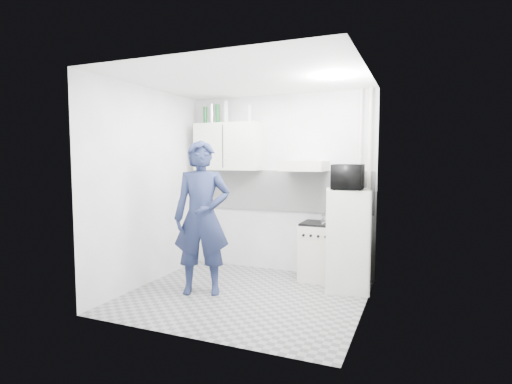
% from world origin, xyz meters
% --- Properties ---
extents(floor, '(2.80, 2.80, 0.00)m').
position_xyz_m(floor, '(0.00, 0.00, 0.00)').
color(floor, gray).
rests_on(floor, ground).
extents(ceiling, '(2.80, 2.80, 0.00)m').
position_xyz_m(ceiling, '(0.00, 0.00, 2.60)').
color(ceiling, white).
rests_on(ceiling, wall_back).
extents(wall_back, '(2.80, 0.00, 2.80)m').
position_xyz_m(wall_back, '(0.00, 1.25, 1.30)').
color(wall_back, white).
rests_on(wall_back, floor).
extents(wall_left, '(0.00, 2.60, 2.60)m').
position_xyz_m(wall_left, '(-1.40, 0.00, 1.30)').
color(wall_left, white).
rests_on(wall_left, floor).
extents(wall_right, '(0.00, 2.60, 2.60)m').
position_xyz_m(wall_right, '(1.40, 0.00, 1.30)').
color(wall_right, white).
rests_on(wall_right, floor).
extents(person, '(0.81, 0.68, 1.89)m').
position_xyz_m(person, '(-0.53, -0.09, 0.95)').
color(person, '#1C2544').
rests_on(person, floor).
extents(stove, '(0.48, 0.48, 0.77)m').
position_xyz_m(stove, '(0.67, 1.00, 0.38)').
color(stove, beige).
rests_on(stove, floor).
extents(fridge, '(0.63, 0.63, 1.29)m').
position_xyz_m(fridge, '(1.10, 0.73, 0.64)').
color(fridge, silver).
rests_on(fridge, floor).
extents(stove_top, '(0.46, 0.46, 0.03)m').
position_xyz_m(stove_top, '(0.67, 1.00, 0.78)').
color(stove_top, black).
rests_on(stove_top, stove).
extents(saucepan, '(0.16, 0.16, 0.09)m').
position_xyz_m(saucepan, '(0.76, 1.07, 0.84)').
color(saucepan, silver).
rests_on(saucepan, stove_top).
extents(microwave, '(0.59, 0.43, 0.31)m').
position_xyz_m(microwave, '(1.10, 0.73, 1.44)').
color(microwave, black).
rests_on(microwave, fridge).
extents(bottle_a, '(0.06, 0.06, 0.26)m').
position_xyz_m(bottle_a, '(-1.14, 1.07, 2.33)').
color(bottle_a, '#144C1E').
rests_on(bottle_a, upper_cabinet).
extents(bottle_b, '(0.08, 0.08, 0.30)m').
position_xyz_m(bottle_b, '(-1.03, 1.07, 2.35)').
color(bottle_b, silver).
rests_on(bottle_b, upper_cabinet).
extents(bottle_c, '(0.07, 0.07, 0.29)m').
position_xyz_m(bottle_c, '(-0.93, 1.07, 2.34)').
color(bottle_c, '#144C1E').
rests_on(bottle_c, upper_cabinet).
extents(bottle_d, '(0.08, 0.08, 0.33)m').
position_xyz_m(bottle_d, '(-0.79, 1.07, 2.37)').
color(bottle_d, '#B2B7BC').
rests_on(bottle_d, upper_cabinet).
extents(bottle_e, '(0.06, 0.06, 0.25)m').
position_xyz_m(bottle_e, '(-0.40, 1.07, 2.32)').
color(bottle_e, '#B2B7BC').
rests_on(bottle_e, upper_cabinet).
extents(upper_cabinet, '(1.00, 0.35, 0.70)m').
position_xyz_m(upper_cabinet, '(-0.75, 1.07, 1.85)').
color(upper_cabinet, silver).
rests_on(upper_cabinet, wall_back).
extents(range_hood, '(0.60, 0.50, 0.14)m').
position_xyz_m(range_hood, '(0.45, 1.00, 1.57)').
color(range_hood, beige).
rests_on(range_hood, wall_back).
extents(backsplash, '(2.74, 0.03, 0.60)m').
position_xyz_m(backsplash, '(0.00, 1.24, 1.20)').
color(backsplash, white).
rests_on(backsplash, wall_back).
extents(pipe_a, '(0.05, 0.05, 2.60)m').
position_xyz_m(pipe_a, '(1.30, 1.17, 1.30)').
color(pipe_a, beige).
rests_on(pipe_a, floor).
extents(pipe_b, '(0.04, 0.04, 2.60)m').
position_xyz_m(pipe_b, '(1.18, 1.17, 1.30)').
color(pipe_b, beige).
rests_on(pipe_b, floor).
extents(ceiling_spot_fixture, '(0.10, 0.10, 0.02)m').
position_xyz_m(ceiling_spot_fixture, '(1.00, 0.20, 2.57)').
color(ceiling_spot_fixture, white).
rests_on(ceiling_spot_fixture, ceiling).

